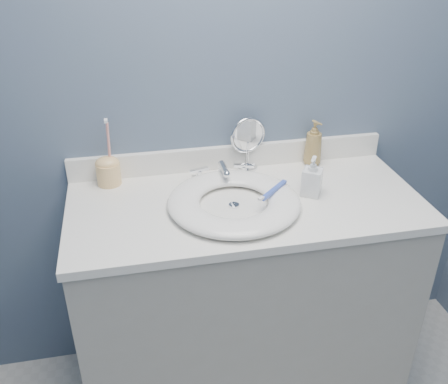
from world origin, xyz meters
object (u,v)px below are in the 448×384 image
object	(u,v)px
makeup_mirror	(248,141)
soap_bottle_clear	(312,176)
soap_bottle_amber	(313,143)
toothbrush_holder	(108,170)

from	to	relation	value
makeup_mirror	soap_bottle_clear	bearing A→B (deg)	-65.83
soap_bottle_amber	makeup_mirror	bearing A→B (deg)	155.27
soap_bottle_amber	toothbrush_holder	xyz separation A→B (m)	(-0.78, -0.01, -0.03)
soap_bottle_clear	toothbrush_holder	bearing A→B (deg)	-166.10
makeup_mirror	soap_bottle_amber	distance (m)	0.26
makeup_mirror	toothbrush_holder	bearing A→B (deg)	171.04
makeup_mirror	toothbrush_holder	distance (m)	0.53
makeup_mirror	soap_bottle_clear	xyz separation A→B (m)	(0.17, -0.24, -0.04)
soap_bottle_clear	toothbrush_holder	distance (m)	0.73
soap_bottle_clear	toothbrush_holder	size ratio (longest dim) A/B	0.57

